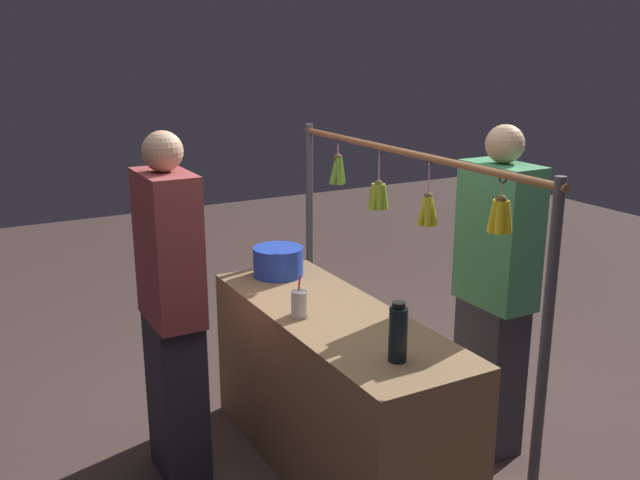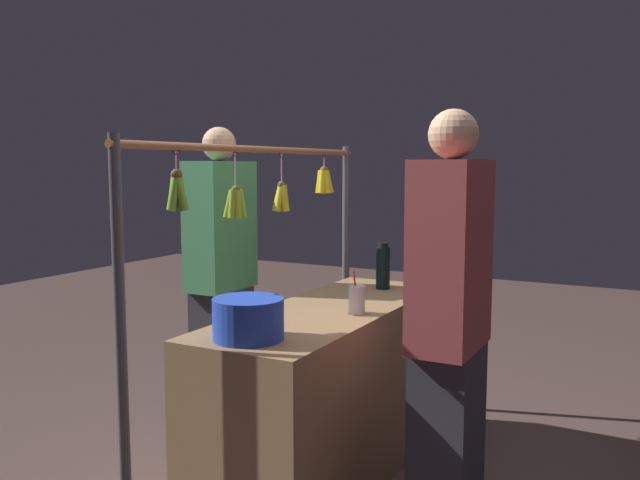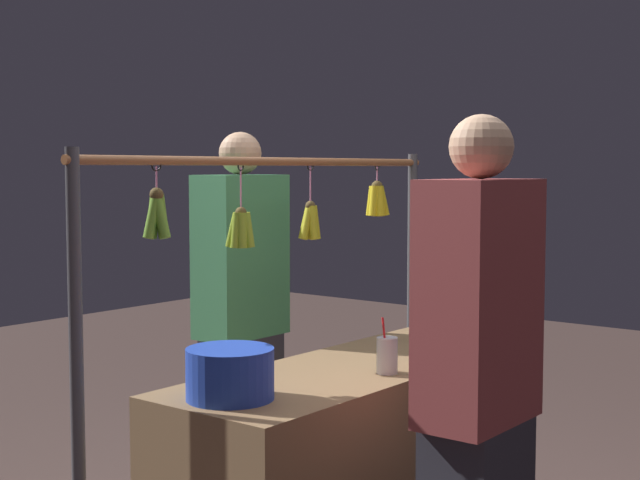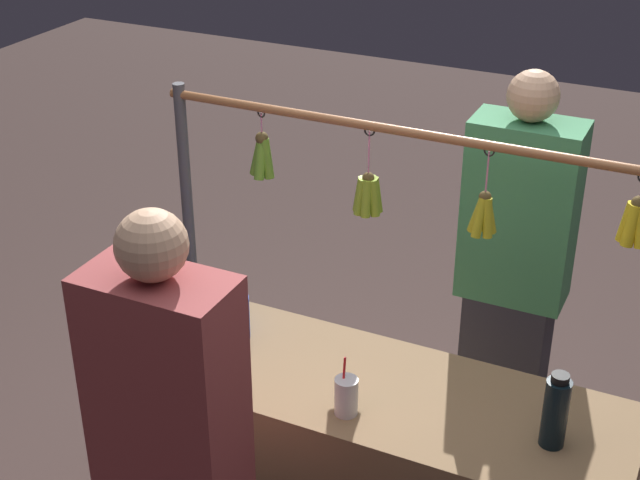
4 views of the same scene
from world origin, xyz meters
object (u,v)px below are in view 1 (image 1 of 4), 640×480
(vendor_person, at_px, (494,297))
(water_bottle, at_px, (398,333))
(drink_cup, at_px, (299,304))
(customer_person, at_px, (172,313))
(blue_bucket, at_px, (278,261))

(vendor_person, bearing_deg, water_bottle, 112.50)
(water_bottle, relative_size, vendor_person, 0.15)
(drink_cup, bearing_deg, customer_person, 60.28)
(drink_cup, bearing_deg, water_bottle, -168.06)
(drink_cup, distance_m, vendor_person, 1.00)
(water_bottle, height_order, customer_person, customer_person)
(drink_cup, height_order, vendor_person, vendor_person)
(water_bottle, bearing_deg, drink_cup, 11.94)
(blue_bucket, distance_m, drink_cup, 0.63)
(blue_bucket, height_order, customer_person, customer_person)
(blue_bucket, relative_size, drink_cup, 1.38)
(drink_cup, xyz_separation_m, customer_person, (0.30, 0.52, -0.05))
(water_bottle, distance_m, customer_person, 1.13)
(water_bottle, xyz_separation_m, vendor_person, (0.35, -0.83, -0.10))
(customer_person, bearing_deg, vendor_person, -111.10)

